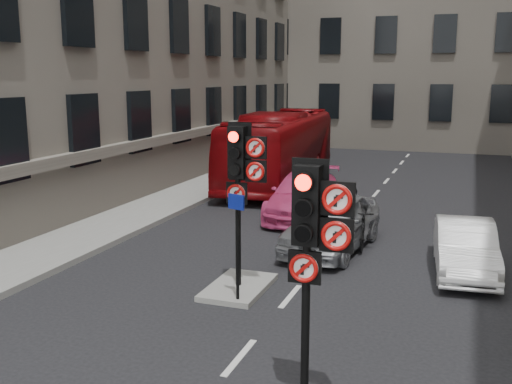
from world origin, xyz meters
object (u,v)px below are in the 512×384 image
Objects in this scene: motorcycle at (364,227)px; car_silver at (332,222)px; signal_far at (241,170)px; car_pink at (304,195)px; bus_red at (281,148)px; info_sign at (237,232)px; signal_near at (313,232)px; motorcyclist at (351,213)px; car_white at (465,247)px.

car_silver is at bearing -153.53° from motorcycle.
signal_far reaches higher than car_pink.
motorcycle is (0.79, 0.48, -0.20)m from car_silver.
car_silver is 10.31m from bus_red.
bus_red is 14.33m from info_sign.
car_pink is at bearing 105.76° from signal_near.
car_pink is at bearing -65.89° from motorcyclist.
motorcyclist is (-3.12, 1.87, 0.17)m from car_white.
info_sign is (0.80, -8.09, 0.84)m from car_pink.
bus_red reaches higher than car_pink.
car_white reaches higher than motorcycle.
signal_far reaches higher than bus_red.
car_white is at bearing 32.71° from signal_far.
motorcyclist is (-1.13, 8.82, -1.79)m from signal_near.
car_silver is at bearing 160.52° from car_white.
motorcyclist is at bearing -54.71° from car_pink.
bus_red reaches higher than car_silver.
signal_far reaches higher than car_white.
info_sign is at bearing -113.49° from motorcycle.
signal_near is 0.80× the size of car_silver.
signal_near is at bearing -74.73° from bus_red.
motorcycle is 0.84× the size of info_sign.
motorcycle is 1.17× the size of motorcyclist.
car_white is at bearing -8.13° from car_silver.
signal_far is 4.43m from car_silver.
motorcyclist is at bearing 73.03° from signal_far.
car_silver is at bearing 73.06° from signal_far.
bus_red is at bearing 121.32° from car_silver.
info_sign is (0.21, -0.81, -1.15)m from signal_far.
car_silver is (-1.44, 7.80, -1.83)m from signal_near.
car_pink is (-3.18, 11.28, -1.86)m from signal_near.
bus_red is at bearing 122.26° from car_white.
motorcycle is 0.76m from motorcyclist.
car_white is at bearing -31.56° from motorcycle.
car_white is (1.99, 6.94, -1.96)m from signal_near.
bus_red reaches higher than motorcyclist.
car_pink is at bearing 112.71° from info_sign.
motorcyclist is 0.72× the size of info_sign.
bus_red is at bearing -76.02° from motorcyclist.
info_sign is at bearing 126.81° from signal_near.
motorcyclist reaches higher than motorcycle.
motorcyclist is (2.05, -2.46, 0.08)m from car_pink.
info_sign reaches higher than car_white.
signal_near is 0.72× the size of car_pink.
signal_far reaches higher than car_silver.
motorcyclist is (0.31, 1.02, 0.04)m from car_silver.
signal_far is 0.94× the size of car_white.
info_sign is at bearing -88.91° from car_pink.
car_pink is 3.93m from motorcycle.
signal_far is 0.72× the size of car_pink.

